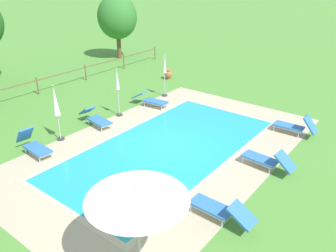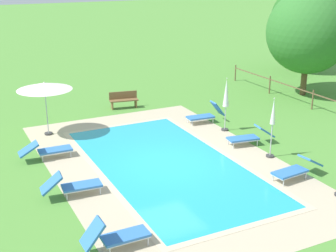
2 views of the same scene
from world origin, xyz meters
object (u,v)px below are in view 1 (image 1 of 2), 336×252
sun_lounger_north_near_steps (151,100)px  terracotta_urn_near_fence (168,74)px  patio_umbrella_closed_row_mid_west (165,69)px  patio_umbrella_closed_row_centre (118,86)px  sun_lounger_north_end (295,126)px  sun_lounger_south_near_corner (96,118)px  sun_lounger_south_far (34,145)px  patio_umbrella_open_foreground (137,194)px  tree_far_west (117,17)px  sun_lounger_north_mid (267,160)px  patio_umbrella_closed_row_west (56,104)px  sun_lounger_north_far (220,209)px

sun_lounger_north_near_steps → terracotta_urn_near_fence: 4.98m
patio_umbrella_closed_row_mid_west → patio_umbrella_closed_row_centre: 3.69m
sun_lounger_north_end → patio_umbrella_closed_row_centre: bearing=113.1°
sun_lounger_south_near_corner → sun_lounger_south_far: sun_lounger_south_far is taller
sun_lounger_north_end → patio_umbrella_open_foreground: patio_umbrella_open_foreground is taller
sun_lounger_south_far → tree_far_west: (13.50, 8.76, 2.87)m
sun_lounger_north_mid → sun_lounger_north_end: (3.53, 0.19, 0.02)m
sun_lounger_north_near_steps → terracotta_urn_near_fence: bearing=26.8°
sun_lounger_south_near_corner → patio_umbrella_closed_row_west: 2.36m
patio_umbrella_open_foreground → sun_lounger_north_far: bearing=-13.2°
sun_lounger_north_far → patio_umbrella_closed_row_centre: size_ratio=0.85×
patio_umbrella_closed_row_west → patio_umbrella_closed_row_centre: 3.47m
patio_umbrella_closed_row_centre → sun_lounger_north_far: bearing=-115.4°
sun_lounger_north_mid → sun_lounger_north_far: bearing=-179.4°
sun_lounger_north_far → sun_lounger_south_near_corner: bearing=74.1°
sun_lounger_south_near_corner → patio_umbrella_closed_row_mid_west: bearing=-0.7°
sun_lounger_north_mid → sun_lounger_south_far: 9.07m
sun_lounger_north_end → patio_umbrella_closed_row_centre: (-3.30, 7.72, 1.16)m
sun_lounger_north_far → terracotta_urn_near_fence: 14.13m
patio_umbrella_closed_row_centre → sun_lounger_north_end: bearing=-66.9°
sun_lounger_south_near_corner → patio_umbrella_open_foreground: 9.11m
sun_lounger_south_near_corner → patio_umbrella_closed_row_mid_west: 5.33m
sun_lounger_north_mid → sun_lounger_north_near_steps: bearing=73.6°
sun_lounger_north_mid → patio_umbrella_closed_row_west: (-3.24, 8.02, 1.27)m
sun_lounger_north_end → sun_lounger_north_mid: bearing=-176.8°
sun_lounger_south_far → sun_lounger_north_near_steps: bearing=-2.6°
sun_lounger_north_near_steps → sun_lounger_north_end: sun_lounger_north_end is taller
sun_lounger_north_far → sun_lounger_south_near_corner: size_ratio=0.99×
tree_far_west → patio_umbrella_open_foreground: bearing=-133.6°
patio_umbrella_closed_row_mid_west → sun_lounger_north_near_steps: bearing=-166.9°
sun_lounger_south_near_corner → terracotta_urn_near_fence: sun_lounger_south_near_corner is taller
sun_lounger_north_end → sun_lounger_south_near_corner: sun_lounger_north_end is taller
sun_lounger_north_end → patio_umbrella_closed_row_west: 10.42m
sun_lounger_north_near_steps → sun_lounger_north_far: bearing=-127.3°
sun_lounger_north_mid → sun_lounger_north_end: size_ratio=1.08×
sun_lounger_south_near_corner → patio_umbrella_closed_row_mid_west: size_ratio=0.85×
sun_lounger_north_mid → patio_umbrella_closed_row_west: bearing=112.0°
sun_lounger_north_near_steps → patio_umbrella_closed_row_centre: size_ratio=0.86×
patio_umbrella_closed_row_mid_west → terracotta_urn_near_fence: bearing=34.0°
sun_lounger_north_near_steps → patio_umbrella_closed_row_west: size_ratio=0.85×
sun_lounger_north_far → patio_umbrella_closed_row_west: bearing=87.9°
sun_lounger_north_mid → tree_far_west: size_ratio=0.40×
patio_umbrella_closed_row_mid_west → patio_umbrella_closed_row_centre: (-3.69, 0.01, -0.06)m
sun_lounger_north_far → terracotta_urn_near_fence: sun_lounger_north_far is taller
sun_lounger_north_near_steps → tree_far_west: size_ratio=0.42×
sun_lounger_north_mid → tree_far_west: (8.87, 16.56, 2.89)m
sun_lounger_north_near_steps → sun_lounger_north_end: size_ratio=1.13×
sun_lounger_north_end → patio_umbrella_closed_row_mid_west: bearing=87.1°
sun_lounger_south_far → tree_far_west: 16.35m
patio_umbrella_open_foreground → tree_far_west: 22.05m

